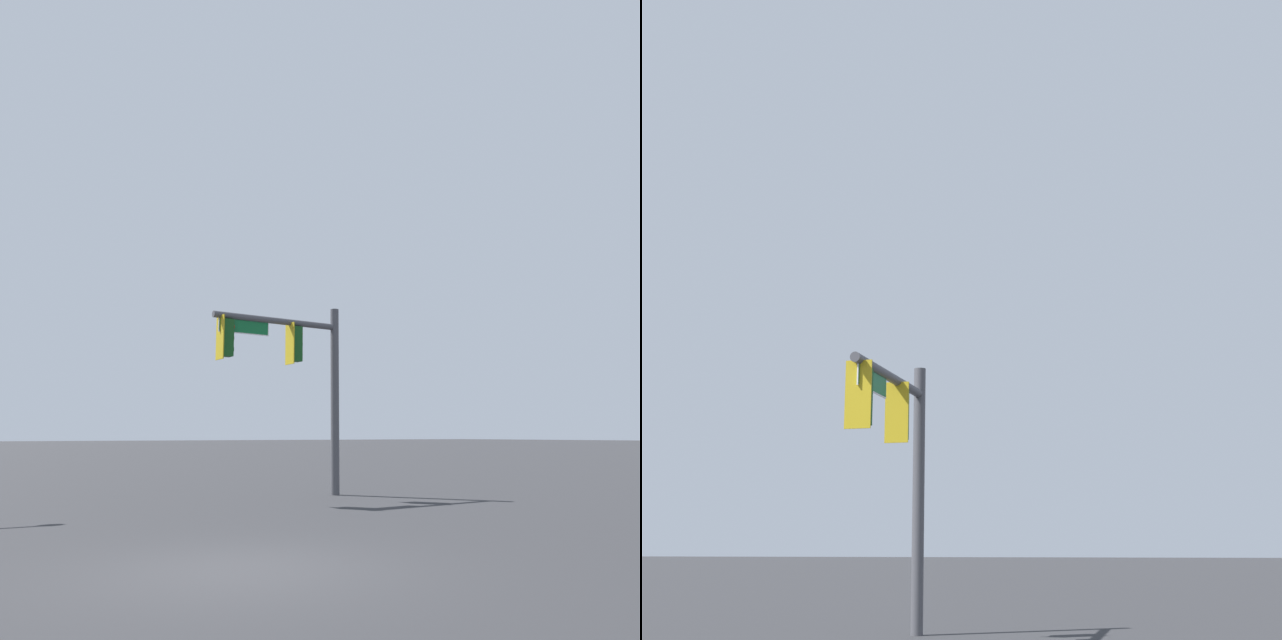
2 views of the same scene
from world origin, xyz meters
The scene contains 1 object.
signal_pole_near centered at (-5.79, -8.47, 4.01)m, with size 4.41×0.56×5.92m.
Camera 2 is at (12.36, -2.30, 1.82)m, focal length 50.00 mm.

